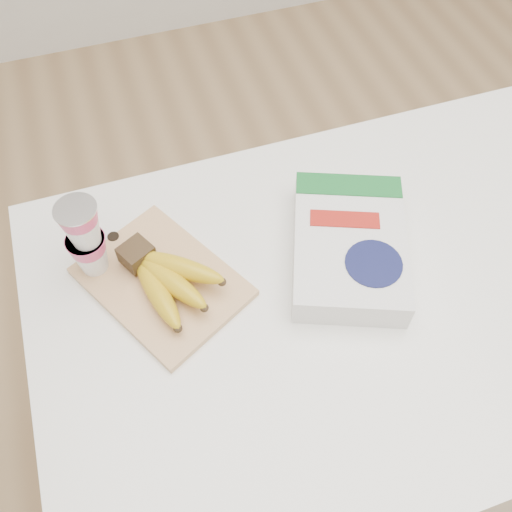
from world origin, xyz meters
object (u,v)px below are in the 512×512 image
Objects in this scene: yogurt_stack at (85,237)px; bananas at (166,278)px; table at (336,382)px; cutting_board at (162,282)px; cereal_box at (349,246)px.

bananas is at bearing -35.44° from yogurt_stack.
table is 0.53m from cutting_board.
table is at bearing -64.64° from cereal_box.
table is 3.43× the size of cereal_box.
cutting_board is 0.82× the size of cereal_box.
cereal_box is at bearing -36.04° from cutting_board.
bananas is (-0.30, 0.10, 0.44)m from table.
bananas is (0.01, -0.01, 0.03)m from cutting_board.
yogurt_stack is at bearing 157.49° from table.
bananas is at bearing -163.85° from cereal_box.
bananas reaches higher than table.
yogurt_stack is (-0.09, 0.06, 0.09)m from cutting_board.
yogurt_stack is at bearing -172.37° from cereal_box.
cereal_box is (0.40, -0.10, -0.06)m from yogurt_stack.
bananas is 0.60× the size of cereal_box.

